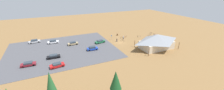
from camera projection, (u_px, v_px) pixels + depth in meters
The scene contains 24 objects.
ground at pixel (120, 42), 65.59m from camera, with size 160.00×160.00×0.00m, color olive.
parking_lot_asphalt at pixel (63, 50), 57.65m from camera, with size 40.75×33.35×0.05m, color #4C4C51.
bike_pavilion at pixel (157, 41), 57.93m from camera, with size 15.05×9.56×5.91m.
trash_bin at pixel (117, 35), 74.74m from camera, with size 0.60×0.60×0.90m, color brown.
lot_sign at pixel (112, 37), 68.40m from camera, with size 0.56×0.08×2.20m.
pine_far_east at pixel (116, 80), 31.24m from camera, with size 2.61×2.61×6.69m.
pine_east at pixel (51, 85), 27.79m from camera, with size 2.49×2.49×8.56m.
bicycle_orange_lone_east at pixel (122, 37), 70.85m from camera, with size 1.63×0.68×0.77m.
bicycle_silver_front_row at pixel (139, 36), 72.22m from camera, with size 1.66×0.66×0.80m.
bicycle_red_edge_north at pixel (125, 37), 72.09m from camera, with size 1.65×0.68×0.75m.
bicycle_black_by_bin at pixel (123, 41), 66.35m from camera, with size 0.69×1.71×0.88m.
bicycle_purple_lone_west at pixel (155, 34), 75.56m from camera, with size 1.63×0.82×0.86m.
bicycle_white_trailside at pixel (151, 33), 77.31m from camera, with size 1.73×0.48×0.83m.
bicycle_blue_near_sign at pixel (150, 35), 74.08m from camera, with size 1.76×0.52×0.90m.
car_blue_back_corner at pixel (92, 48), 57.07m from camera, with size 4.32×2.14×1.49m.
car_green_second_row at pixel (100, 42), 64.37m from camera, with size 4.73×2.56×1.32m.
car_red_front_row at pixel (57, 65), 44.77m from camera, with size 4.45×2.31×1.36m.
car_white_by_curb at pixel (53, 42), 64.10m from camera, with size 4.64×1.96×1.43m.
car_black_aisle_side at pixel (54, 56), 50.55m from camera, with size 4.47×1.96×1.25m.
car_maroon_far_end at pixel (28, 64), 45.50m from camera, with size 4.42×2.04×1.29m.
car_silver_inner_stall at pixel (34, 41), 64.50m from camera, with size 4.85×2.35×1.49m.
car_tan_near_entry at pixel (73, 43), 62.29m from camera, with size 4.30×1.90×1.35m.
visitor_by_pavilion at pixel (123, 37), 69.37m from camera, with size 0.37×0.36×1.70m.
visitor_near_lot at pixel (117, 40), 65.94m from camera, with size 0.36×0.36×1.69m.
Camera 1 is at (28.98, 54.30, 22.97)m, focal length 23.32 mm.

